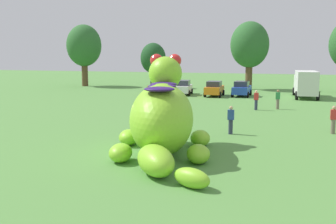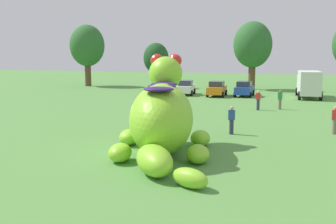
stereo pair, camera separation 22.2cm
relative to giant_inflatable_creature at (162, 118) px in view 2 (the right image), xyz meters
name	(u,v)px [view 2 (the right image)]	position (x,y,z in m)	size (l,w,h in m)	color
ground_plane	(143,153)	(-0.91, -0.19, -1.76)	(160.00, 160.00, 0.00)	#568E42
giant_inflatable_creature	(162,118)	(0.00, 0.00, 0.00)	(6.37, 8.81, 4.81)	#8CD12D
car_yellow	(162,87)	(-9.26, 27.34, -0.90)	(2.02, 4.14, 1.72)	yellow
car_white	(186,87)	(-6.18, 27.11, -0.90)	(2.29, 4.27, 1.72)	white
car_orange	(217,89)	(-2.39, 26.66, -0.90)	(2.02, 4.14, 1.72)	orange
car_blue	(244,89)	(0.61, 27.52, -0.90)	(2.01, 4.14, 1.72)	#2347B7
box_truck	(309,83)	(7.48, 27.98, -0.16)	(2.67, 6.51, 2.95)	silver
tree_far_left	(87,46)	(-23.51, 35.05, 4.16)	(5.10, 5.10, 9.06)	brown
tree_left	(156,58)	(-12.80, 35.37, 2.38)	(3.56, 3.56, 6.32)	brown
tree_mid_left	(253,45)	(0.47, 36.52, 4.17)	(5.11, 5.11, 9.07)	brown
spectator_near_inflatable	(280,100)	(4.88, 17.70, -0.91)	(0.38, 0.26, 1.71)	#726656
spectator_mid_field	(335,120)	(8.45, 7.57, -0.91)	(0.38, 0.26, 1.71)	#726656
spectator_by_cars	(232,120)	(2.52, 5.64, -0.91)	(0.38, 0.26, 1.71)	#2D334C
spectator_wandering	(258,100)	(3.12, 16.62, -0.91)	(0.38, 0.26, 1.71)	#2D334C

